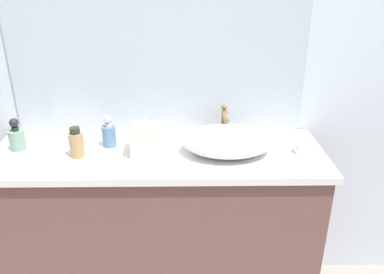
% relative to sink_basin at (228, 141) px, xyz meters
% --- Properties ---
extents(bathroom_wall_rear, '(6.00, 0.06, 2.60)m').
position_rel_sink_basin_xyz_m(bathroom_wall_rear, '(-0.29, 0.30, 0.33)').
color(bathroom_wall_rear, silver).
rests_on(bathroom_wall_rear, ground).
extents(vanity_counter, '(1.51, 0.50, 0.91)m').
position_rel_sink_basin_xyz_m(vanity_counter, '(-0.32, 0.01, -0.51)').
color(vanity_counter, brown).
rests_on(vanity_counter, ground).
extents(wall_mirror_panel, '(1.41, 0.01, 1.17)m').
position_rel_sink_basin_xyz_m(wall_mirror_panel, '(-0.32, 0.26, 0.53)').
color(wall_mirror_panel, '#B2BCC6').
rests_on(wall_mirror_panel, vanity_counter).
extents(sink_basin, '(0.40, 0.30, 0.11)m').
position_rel_sink_basin_xyz_m(sink_basin, '(0.00, 0.00, 0.00)').
color(sink_basin, silver).
rests_on(sink_basin, vanity_counter).
extents(faucet, '(0.03, 0.13, 0.16)m').
position_rel_sink_basin_xyz_m(faucet, '(0.00, 0.16, 0.04)').
color(faucet, brown).
rests_on(faucet, vanity_counter).
extents(soap_dispenser, '(0.06, 0.06, 0.15)m').
position_rel_sink_basin_xyz_m(soap_dispenser, '(-0.54, 0.08, 0.00)').
color(soap_dispenser, '#527AA1').
rests_on(soap_dispenser, vanity_counter).
extents(lotion_bottle, '(0.06, 0.06, 0.14)m').
position_rel_sink_basin_xyz_m(lotion_bottle, '(-0.66, -0.03, 0.00)').
color(lotion_bottle, '#A48253').
rests_on(lotion_bottle, vanity_counter).
extents(perfume_bottle, '(0.07, 0.07, 0.15)m').
position_rel_sink_basin_xyz_m(perfume_bottle, '(-0.95, 0.04, 0.00)').
color(perfume_bottle, gray).
rests_on(perfume_bottle, vanity_counter).
extents(tissue_box, '(0.14, 0.14, 0.17)m').
position_rel_sink_basin_xyz_m(tissue_box, '(-0.36, 0.00, 0.02)').
color(tissue_box, beige).
rests_on(tissue_box, vanity_counter).
extents(candle_jar, '(0.06, 0.06, 0.04)m').
position_rel_sink_basin_xyz_m(candle_jar, '(0.33, -0.01, -0.04)').
color(candle_jar, silver).
rests_on(candle_jar, vanity_counter).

